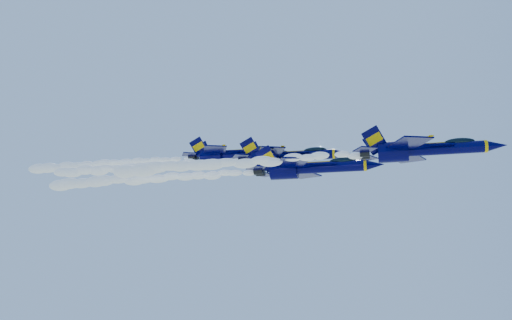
% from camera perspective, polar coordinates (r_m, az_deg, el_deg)
% --- Properties ---
extents(jet_lead, '(17.98, 14.75, 6.68)m').
position_cam_1_polar(jet_lead, '(67.70, 18.40, 1.16)').
color(jet_lead, '#000035').
extents(smoke_trail_jet_lead, '(35.68, 2.00, 1.80)m').
position_cam_1_polar(smoke_trail_jet_lead, '(70.34, -2.74, -0.36)').
color(smoke_trail_jet_lead, white).
extents(jet_second, '(19.16, 15.72, 7.12)m').
position_cam_1_polar(jet_second, '(74.47, 6.12, -0.87)').
color(jet_second, '#000035').
extents(smoke_trail_jet_second, '(35.68, 2.14, 1.92)m').
position_cam_1_polar(smoke_trail_jet_second, '(82.09, -12.17, -2.08)').
color(smoke_trail_jet_second, white).
extents(jet_third, '(18.52, 15.19, 6.88)m').
position_cam_1_polar(jet_third, '(83.06, 3.51, 0.44)').
color(jet_third, '#000035').
extents(smoke_trail_jet_third, '(35.68, 2.06, 1.86)m').
position_cam_1_polar(smoke_trail_jet_third, '(91.19, -12.59, -0.75)').
color(smoke_trail_jet_third, white).
extents(jet_fourth, '(19.49, 15.99, 7.24)m').
position_cam_1_polar(jet_fourth, '(95.83, -2.81, 0.66)').
color(jet_fourth, '#000035').
extents(smoke_trail_jet_fourth, '(35.68, 2.17, 1.95)m').
position_cam_1_polar(smoke_trail_jet_fourth, '(106.24, -16.44, -0.41)').
color(smoke_trail_jet_fourth, white).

